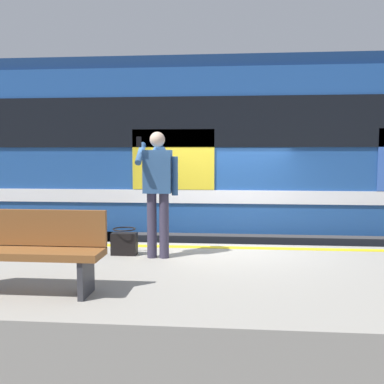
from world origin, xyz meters
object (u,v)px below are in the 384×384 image
train_carriage (285,146)px  handbag (124,242)px  passenger (158,183)px  bench (25,248)px

train_carriage → handbag: 4.36m
passenger → handbag: bearing=-13.0°
train_carriage → passenger: size_ratio=6.76×
bench → train_carriage: bearing=-124.1°
train_carriage → bench: train_carriage is taller
passenger → bench: passenger is taller
handbag → passenger: bearing=167.0°
passenger → bench: size_ratio=1.05×
passenger → bench: bearing=55.7°
bench → passenger: bearing=-124.3°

